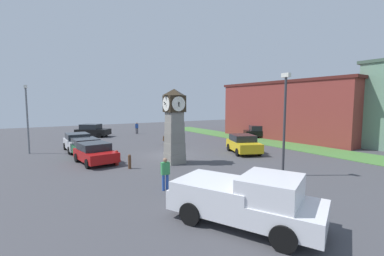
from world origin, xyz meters
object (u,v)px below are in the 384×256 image
pedestrian_by_cars (137,127)px  car_near_tower (86,147)px  car_far_lot (262,132)px  bench (170,139)px  clock_tower (174,125)px  car_navy_sedan (78,142)px  car_silver_hatch (92,130)px  bollard_near_tower (117,158)px  pickup_truck (245,198)px  street_lamp_near_road (27,114)px  car_end_of_row (243,144)px  car_by_building (95,153)px  street_lamp_far_side (285,117)px  bollard_mid_row (130,161)px  pedestrian_near_bench (165,172)px

pedestrian_by_cars → car_near_tower: bearing=-34.6°
car_far_lot → bench: (-1.31, -12.02, -0.25)m
clock_tower → car_navy_sedan: 10.39m
car_silver_hatch → bench: size_ratio=2.59×
bollard_near_tower → car_silver_hatch: 16.97m
pickup_truck → street_lamp_near_road: street_lamp_near_road is taller
car_far_lot → bench: 12.09m
bollard_near_tower → street_lamp_near_road: 9.94m
pedestrian_by_cars → car_end_of_row: bearing=9.6°
car_by_building → car_far_lot: bearing=99.5°
bollard_near_tower → street_lamp_far_side: (7.66, 7.68, 2.95)m
car_far_lot → clock_tower: bearing=-67.6°
street_lamp_near_road → street_lamp_far_side: street_lamp_far_side is taller
car_silver_hatch → street_lamp_near_road: street_lamp_near_road is taller
street_lamp_far_side → street_lamp_near_road: bearing=-140.5°
bollard_mid_row → pedestrian_near_bench: size_ratio=0.59×
clock_tower → bollard_near_tower: (-1.49, -3.71, -2.20)m
pickup_truck → street_lamp_near_road: bearing=-160.7°
car_by_building → street_lamp_far_side: street_lamp_far_side is taller
car_far_lot → street_lamp_near_road: bearing=-97.1°
street_lamp_near_road → bollard_mid_row: bearing=31.2°
car_near_tower → pedestrian_near_bench: 10.94m
car_near_tower → pedestrian_near_bench: pedestrian_near_bench is taller
car_far_lot → street_lamp_near_road: size_ratio=0.82×
bollard_mid_row → car_by_building: (-2.87, -1.57, 0.26)m
car_silver_hatch → street_lamp_near_road: size_ratio=0.76×
pedestrian_near_bench → street_lamp_near_road: 15.69m
bollard_near_tower → pedestrian_near_bench: 6.42m
car_by_building → pedestrian_near_bench: pedestrian_near_bench is taller
bollard_mid_row → street_lamp_near_road: size_ratio=0.16×
car_near_tower → street_lamp_far_side: size_ratio=0.73×
bollard_mid_row → car_silver_hatch: car_silver_hatch is taller
car_end_of_row → pickup_truck: pickup_truck is taller
car_by_building → pedestrian_near_bench: 8.07m
clock_tower → car_end_of_row: size_ratio=1.22×
car_end_of_row → car_by_building: bearing=-103.2°
bollard_mid_row → car_by_building: size_ratio=0.23×
car_near_tower → pedestrian_by_cars: pedestrian_by_cars is taller
car_far_lot → pickup_truck: size_ratio=0.84×
pedestrian_near_bench → street_lamp_far_side: size_ratio=0.27×
car_silver_hatch → street_lamp_far_side: bearing=14.1°
car_near_tower → car_by_building: size_ratio=1.06×
car_by_building → pickup_truck: (12.56, 2.57, 0.19)m
street_lamp_near_road → pedestrian_by_cars: bearing=125.4°
car_silver_hatch → pedestrian_near_bench: bearing=-2.2°
car_navy_sedan → car_by_building: (5.81, 0.35, -0.06)m
car_navy_sedan → street_lamp_near_road: 4.59m
bollard_near_tower → street_lamp_near_road: (-7.98, -5.21, 2.83)m
car_near_tower → car_silver_hatch: size_ratio=1.00×
bollard_mid_row → pedestrian_by_cars: 19.62m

